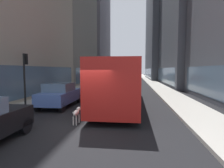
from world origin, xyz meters
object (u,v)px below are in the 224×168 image
(car_blue_hatchback, at_px, (60,95))
(car_red_coupe, at_px, (120,77))
(transit_bus, at_px, (121,80))
(car_yellow_taxi, at_px, (131,76))
(car_grey_wagon, at_px, (136,76))
(dalmatian_dog, at_px, (77,113))
(car_white_van, at_px, (110,82))
(traffic_light_near, at_px, (25,71))

(car_blue_hatchback, xyz_separation_m, car_red_coupe, (1.60, 32.21, 0.00))
(transit_bus, relative_size, car_yellow_taxi, 2.70)
(car_grey_wagon, relative_size, dalmatian_dog, 4.93)
(car_blue_hatchback, bearing_deg, car_yellow_taxi, 84.38)
(car_white_van, height_order, traffic_light_near, traffic_light_near)
(car_blue_hatchback, relative_size, traffic_light_near, 1.20)
(car_yellow_taxi, height_order, car_red_coupe, same)
(car_yellow_taxi, bearing_deg, car_red_coupe, -105.84)
(car_yellow_taxi, relative_size, car_grey_wagon, 0.90)
(car_white_van, bearing_deg, traffic_light_near, -104.53)
(car_yellow_taxi, xyz_separation_m, dalmatian_dog, (-1.65, -44.34, -0.31))
(traffic_light_near, bearing_deg, dalmatian_dog, -34.16)
(traffic_light_near, bearing_deg, car_yellow_taxi, 81.60)
(car_white_van, distance_m, car_grey_wagon, 22.13)
(transit_bus, bearing_deg, car_white_van, 101.18)
(car_white_van, bearing_deg, transit_bus, -78.82)
(car_red_coupe, xyz_separation_m, dalmatian_dog, (0.75, -35.88, -0.31))
(car_red_coupe, bearing_deg, car_white_van, -90.00)
(car_grey_wagon, relative_size, traffic_light_near, 1.39)
(car_yellow_taxi, bearing_deg, traffic_light_near, -98.40)
(transit_bus, xyz_separation_m, car_yellow_taxi, (0.00, 39.19, -0.96))
(car_yellow_taxi, distance_m, car_grey_wagon, 5.51)
(car_blue_hatchback, relative_size, dalmatian_dog, 4.25)
(car_yellow_taxi, xyz_separation_m, traffic_light_near, (-6.10, -41.32, 1.61))
(car_grey_wagon, distance_m, traffic_light_near, 36.89)
(dalmatian_dog, bearing_deg, car_grey_wagon, 85.24)
(car_yellow_taxi, bearing_deg, car_white_van, -95.07)
(traffic_light_near, bearing_deg, car_grey_wagon, 77.94)
(car_yellow_taxi, distance_m, car_red_coupe, 8.79)
(car_grey_wagon, height_order, dalmatian_dog, car_grey_wagon)
(car_white_van, distance_m, car_red_coupe, 18.58)
(car_yellow_taxi, xyz_separation_m, car_red_coupe, (-2.40, -8.46, 0.00))
(car_red_coupe, bearing_deg, dalmatian_dog, -88.81)
(car_yellow_taxi, relative_size, car_red_coupe, 0.97)
(car_white_van, distance_m, car_yellow_taxi, 27.15)
(car_white_van, relative_size, traffic_light_near, 1.17)
(car_white_van, bearing_deg, car_red_coupe, 90.00)
(dalmatian_dog, relative_size, traffic_light_near, 0.28)
(car_yellow_taxi, bearing_deg, car_blue_hatchback, -95.62)
(traffic_light_near, bearing_deg, car_blue_hatchback, 17.21)
(car_red_coupe, relative_size, dalmatian_dog, 4.59)
(transit_bus, xyz_separation_m, car_white_van, (-2.40, 12.14, -0.96))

